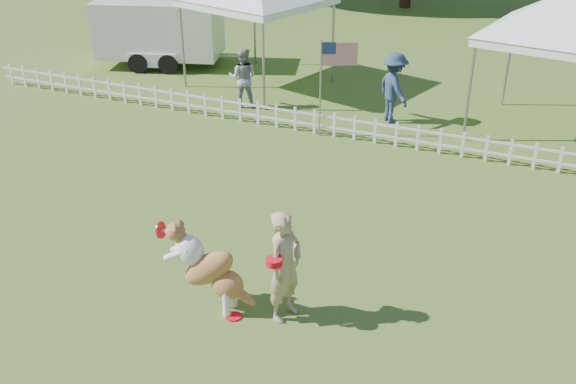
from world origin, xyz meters
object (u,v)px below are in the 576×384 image
at_px(canopy_tent_right, 556,66).
at_px(frisbee_on_turf, 234,316).
at_px(canopy_tent_left, 258,26).
at_px(cargo_trailer, 160,32).
at_px(handler, 285,266).
at_px(flag_pole, 320,89).
at_px(spectator_a, 243,78).
at_px(dog, 210,269).
at_px(spectator_b, 394,88).

bearing_deg(canopy_tent_right, frisbee_on_turf, -100.96).
height_order(canopy_tent_left, cargo_trailer, canopy_tent_left).
height_order(handler, cargo_trailer, cargo_trailer).
relative_size(flag_pole, spectator_a, 1.46).
bearing_deg(dog, handler, 7.92).
xyz_separation_m(frisbee_on_turf, cargo_trailer, (-8.10, 10.45, 1.03)).
bearing_deg(canopy_tent_left, frisbee_on_turf, -50.45).
xyz_separation_m(canopy_tent_right, spectator_a, (-7.49, -1.16, -0.87)).
bearing_deg(handler, spectator_a, 43.22).
xyz_separation_m(frisbee_on_turf, canopy_tent_right, (3.57, 9.17, 1.64)).
distance_m(handler, canopy_tent_left, 10.77).
relative_size(canopy_tent_right, spectator_b, 1.89).
bearing_deg(spectator_a, flag_pole, 139.33).
height_order(flag_pole, spectator_b, flag_pole).
distance_m(dog, frisbee_on_turf, 0.78).
distance_m(cargo_trailer, spectator_a, 4.85).
bearing_deg(canopy_tent_right, spectator_a, -160.85).
xyz_separation_m(dog, frisbee_on_turf, (0.39, -0.09, -0.66)).
bearing_deg(dog, frisbee_on_turf, -18.06).
bearing_deg(cargo_trailer, frisbee_on_turf, -69.86).
bearing_deg(spectator_b, canopy_tent_right, -123.18).
distance_m(canopy_tent_left, cargo_trailer, 3.86).
relative_size(dog, spectator_a, 0.86).
xyz_separation_m(flag_pole, spectator_a, (-2.59, 1.11, -0.36)).
bearing_deg(frisbee_on_turf, cargo_trailer, 127.78).
relative_size(canopy_tent_left, cargo_trailer, 0.72).
bearing_deg(canopy_tent_right, spectator_b, -158.99).
distance_m(frisbee_on_turf, canopy_tent_right, 9.97).
distance_m(frisbee_on_turf, canopy_tent_left, 10.89).
bearing_deg(spectator_b, flag_pole, 96.34).
bearing_deg(handler, cargo_trailer, 53.24).
bearing_deg(flag_pole, cargo_trailer, 127.73).
relative_size(canopy_tent_left, canopy_tent_right, 1.03).
xyz_separation_m(frisbee_on_turf, canopy_tent_left, (-4.35, 9.84, 1.69)).
distance_m(handler, spectator_b, 8.18).
distance_m(dog, canopy_tent_left, 10.57).
height_order(canopy_tent_right, flag_pole, canopy_tent_right).
bearing_deg(canopy_tent_right, dog, -103.27).
distance_m(spectator_a, spectator_b, 3.95).
distance_m(canopy_tent_left, flag_pole, 4.24).
relative_size(canopy_tent_right, flag_pole, 1.44).
bearing_deg(cargo_trailer, flag_pole, -45.35).
relative_size(dog, spectator_b, 0.77).
relative_size(handler, canopy_tent_left, 0.50).
bearing_deg(handler, spectator_b, 17.03).
xyz_separation_m(handler, flag_pole, (-2.00, 6.56, 0.30)).
height_order(canopy_tent_left, canopy_tent_right, canopy_tent_left).
xyz_separation_m(canopy_tent_left, spectator_b, (4.34, -1.34, -0.83)).
height_order(canopy_tent_left, flag_pole, canopy_tent_left).
xyz_separation_m(handler, frisbee_on_turf, (-0.67, -0.34, -0.83)).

